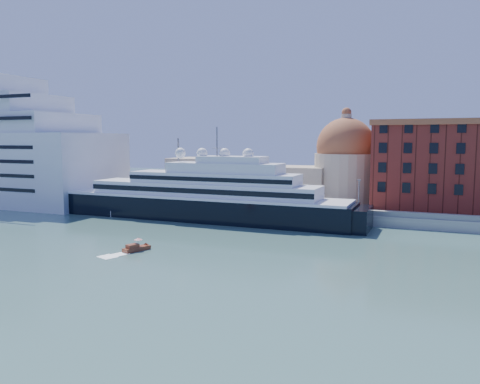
% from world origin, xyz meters
% --- Properties ---
extents(ground, '(400.00, 400.00, 0.00)m').
position_xyz_m(ground, '(0.00, 0.00, 0.00)').
color(ground, '#335951').
rests_on(ground, ground).
extents(quay, '(180.00, 10.00, 2.50)m').
position_xyz_m(quay, '(0.00, 34.00, 1.25)').
color(quay, gray).
rests_on(quay, ground).
extents(land, '(260.00, 72.00, 2.00)m').
position_xyz_m(land, '(0.00, 75.00, 1.00)').
color(land, slate).
rests_on(land, ground).
extents(quay_fence, '(180.00, 0.10, 1.20)m').
position_xyz_m(quay_fence, '(0.00, 29.50, 3.10)').
color(quay_fence, slate).
rests_on(quay_fence, quay).
extents(superyacht, '(90.67, 12.57, 27.10)m').
position_xyz_m(superyacht, '(-11.96, 23.00, 4.68)').
color(superyacht, black).
rests_on(superyacht, ground).
extents(service_barge, '(14.22, 8.72, 3.04)m').
position_xyz_m(service_barge, '(-36.42, 21.03, 0.87)').
color(service_barge, white).
rests_on(service_barge, ground).
extents(water_taxi, '(3.33, 5.40, 2.43)m').
position_xyz_m(water_taxi, '(-3.17, -11.91, 0.58)').
color(water_taxi, maroon).
rests_on(water_taxi, ground).
extents(warehouse, '(43.00, 19.00, 23.25)m').
position_xyz_m(warehouse, '(52.00, 52.00, 13.79)').
color(warehouse, maroon).
rests_on(warehouse, land).
extents(church, '(66.00, 18.00, 25.50)m').
position_xyz_m(church, '(6.39, 57.72, 10.91)').
color(church, beige).
rests_on(church, land).
extents(lamp_posts, '(120.80, 2.40, 18.00)m').
position_xyz_m(lamp_posts, '(-12.67, 32.27, 9.84)').
color(lamp_posts, slate).
rests_on(lamp_posts, quay).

